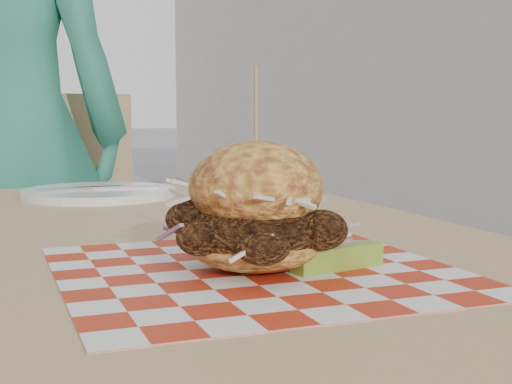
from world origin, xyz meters
TOP-DOWN VIEW (x-y plane):
  - diner at (-0.44, 1.31)m, footprint 0.73×0.61m
  - patio_table at (-0.30, 0.26)m, footprint 0.80×1.20m
  - patio_chair at (-0.33, 1.30)m, footprint 0.50×0.51m
  - paper_liner at (-0.26, 0.00)m, footprint 0.36×0.36m
  - sandwich at (-0.26, 0.00)m, footprint 0.17×0.17m
  - pickle_spear at (-0.19, -0.02)m, footprint 0.10×0.04m
  - place_setting at (-0.30, 0.66)m, footprint 0.27×0.27m
  - kraft_tray at (-0.00, 0.60)m, footprint 0.15×0.12m

SIDE VIEW (x-z plane):
  - patio_chair at x=-0.33m, z-range 0.08..1.03m
  - patio_table at x=-0.30m, z-range 0.30..1.05m
  - paper_liner at x=-0.26m, z-range 0.75..0.75m
  - place_setting at x=-0.30m, z-range 0.75..0.77m
  - pickle_spear at x=-0.19m, z-range 0.75..0.77m
  - kraft_tray at x=0.00m, z-range 0.74..0.80m
  - sandwich at x=-0.26m, z-range 0.71..0.90m
  - diner at x=-0.44m, z-range 0.00..1.71m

